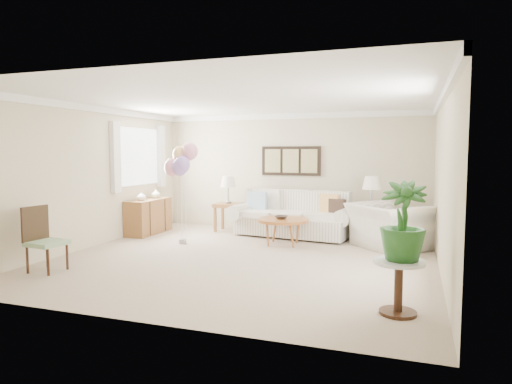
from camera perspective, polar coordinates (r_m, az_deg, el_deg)
ground_plane at (r=7.59m, az=-1.49°, el=-8.30°), size 6.00×6.00×0.00m
room_shell at (r=7.51m, az=-2.05°, el=4.09°), size 6.04×6.04×2.60m
wall_art_triptych at (r=10.21m, az=4.38°, el=3.89°), size 1.35×0.06×0.65m
sofa at (r=9.54m, az=4.75°, el=-3.30°), size 2.67×1.24×0.94m
end_table_left at (r=10.09m, az=-3.48°, el=-1.99°), size 0.57×0.52×0.62m
end_table_right at (r=9.32m, az=14.17°, el=-2.63°), size 0.58×0.53×0.64m
lamp_left at (r=10.03m, az=-3.49°, el=1.18°), size 0.34×0.34×0.60m
lamp_right at (r=9.26m, az=14.25°, el=0.99°), size 0.36×0.36×0.64m
coffee_table at (r=8.63m, az=3.39°, el=-3.61°), size 0.98×0.98×0.49m
decor_bowl at (r=8.60m, az=3.20°, el=-3.18°), size 0.24×0.24×0.06m
armchair at (r=8.63m, az=16.13°, el=-4.13°), size 1.65×1.65×0.81m
side_table at (r=5.20m, az=17.42°, el=-9.71°), size 0.55×0.55×0.59m
potted_plant at (r=5.09m, az=17.87°, el=-3.45°), size 0.48×0.48×0.85m
accent_chair at (r=7.40m, az=-25.09°, el=-5.18°), size 0.51×0.51×0.96m
credenza at (r=10.07m, az=-13.27°, el=-2.98°), size 0.46×1.20×0.74m
vase_white at (r=9.76m, az=-14.14°, el=-0.51°), size 0.21×0.21×0.19m
vase_sage at (r=10.24m, az=-12.40°, el=-0.18°), size 0.24×0.24×0.20m
balloon_cluster at (r=8.71m, az=-9.23°, el=4.00°), size 0.62×0.50×1.93m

